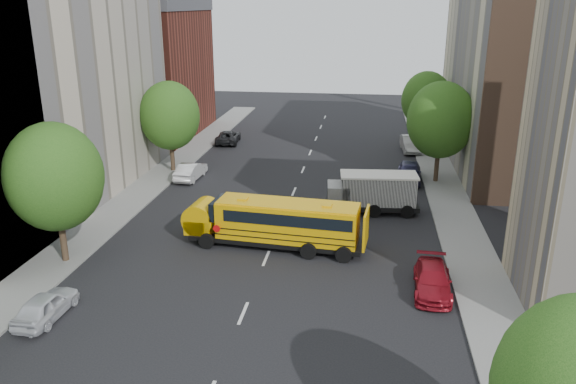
% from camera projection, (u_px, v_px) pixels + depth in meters
% --- Properties ---
extents(ground, '(120.00, 120.00, 0.00)m').
position_uv_depth(ground, '(272.00, 244.00, 33.63)').
color(ground, black).
rests_on(ground, ground).
extents(sidewalk_left, '(3.00, 80.00, 0.12)m').
position_uv_depth(sidewalk_left, '(124.00, 206.00, 39.84)').
color(sidewalk_left, slate).
rests_on(sidewalk_left, ground).
extents(sidewalk_right, '(3.00, 80.00, 0.12)m').
position_uv_depth(sidewalk_right, '(458.00, 223.00, 36.76)').
color(sidewalk_right, slate).
rests_on(sidewalk_right, ground).
extents(lane_markings, '(0.15, 64.00, 0.01)m').
position_uv_depth(lane_markings, '(294.00, 192.00, 43.01)').
color(lane_markings, silver).
rests_on(lane_markings, ground).
extents(building_left_cream, '(10.00, 26.00, 20.00)m').
position_uv_depth(building_left_cream, '(27.00, 60.00, 38.48)').
color(building_left_cream, beige).
rests_on(building_left_cream, ground).
extents(building_left_redbrick, '(10.00, 15.00, 13.00)m').
position_uv_depth(building_left_redbrick, '(150.00, 74.00, 60.23)').
color(building_left_redbrick, maroon).
rests_on(building_left_redbrick, ground).
extents(building_right_far, '(10.00, 22.00, 18.00)m').
position_uv_depth(building_right_far, '(522.00, 62.00, 47.11)').
color(building_right_far, beige).
rests_on(building_right_far, ground).
extents(building_right_sidewall, '(10.10, 0.30, 18.00)m').
position_uv_depth(building_right_sidewall, '(564.00, 79.00, 36.79)').
color(building_right_sidewall, brown).
rests_on(building_right_sidewall, ground).
extents(street_tree_1, '(5.12, 5.12, 7.90)m').
position_uv_depth(street_tree_1, '(54.00, 177.00, 29.77)').
color(street_tree_1, '#38281C').
rests_on(street_tree_1, ground).
extents(street_tree_2, '(4.99, 4.99, 7.71)m').
position_uv_depth(street_tree_2, '(170.00, 116.00, 46.70)').
color(street_tree_2, '#38281C').
rests_on(street_tree_2, ground).
extents(street_tree_4, '(5.25, 5.25, 8.10)m').
position_uv_depth(street_tree_4, '(441.00, 120.00, 43.67)').
color(street_tree_4, '#38281C').
rests_on(street_tree_4, ground).
extents(street_tree_5, '(4.86, 4.86, 7.51)m').
position_uv_depth(street_tree_5, '(426.00, 100.00, 55.05)').
color(street_tree_5, '#38281C').
rests_on(street_tree_5, ground).
extents(school_bus, '(10.40, 3.31, 2.88)m').
position_uv_depth(school_bus, '(275.00, 221.00, 32.84)').
color(school_bus, black).
rests_on(school_bus, ground).
extents(safari_truck, '(6.61, 2.89, 2.76)m').
position_uv_depth(safari_truck, '(372.00, 192.00, 38.34)').
color(safari_truck, black).
rests_on(safari_truck, ground).
extents(parked_car_0, '(1.63, 3.81, 1.28)m').
position_uv_depth(parked_car_0, '(46.00, 306.00, 25.53)').
color(parked_car_0, silver).
rests_on(parked_car_0, ground).
extents(parked_car_1, '(1.68, 4.31, 1.40)m').
position_uv_depth(parked_car_1, '(191.00, 171.00, 45.88)').
color(parked_car_1, silver).
rests_on(parked_car_1, ground).
extents(parked_car_2, '(2.57, 4.84, 1.30)m').
position_uv_depth(parked_car_2, '(228.00, 137.00, 57.80)').
color(parked_car_2, black).
rests_on(parked_car_2, ground).
extents(parked_car_3, '(2.02, 4.50, 1.28)m').
position_uv_depth(parked_car_3, '(432.00, 280.00, 27.88)').
color(parked_car_3, maroon).
rests_on(parked_car_3, ground).
extents(parked_car_4, '(2.18, 4.74, 1.58)m').
position_uv_depth(parked_car_4, '(409.00, 172.00, 45.25)').
color(parked_car_4, '#36345C').
rests_on(parked_car_4, ground).
extents(parked_car_5, '(1.92, 4.66, 1.50)m').
position_uv_depth(parked_car_5, '(410.00, 144.00, 54.49)').
color(parked_car_5, gray).
rests_on(parked_car_5, ground).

